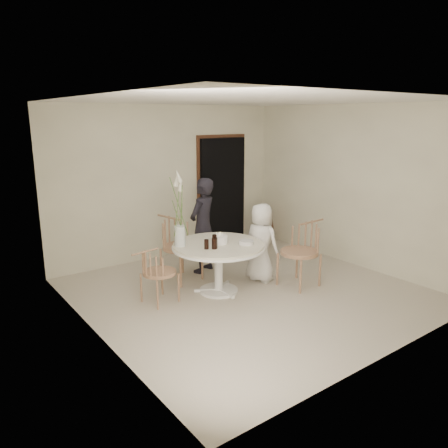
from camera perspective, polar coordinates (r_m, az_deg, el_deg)
ground at (r=6.48m, az=3.15°, el=-8.78°), size 4.50×4.50×0.00m
room_shell at (r=6.04m, az=3.36°, el=5.55°), size 4.50×4.50×4.50m
doorway at (r=8.54m, az=-0.20°, el=4.13°), size 1.00×0.10×2.10m
door_trim at (r=8.56m, az=-0.36°, el=4.56°), size 1.12×0.03×2.22m
table at (r=6.25m, az=-0.72°, el=-3.60°), size 1.33×1.33×0.73m
picture_frame at (r=8.89m, az=5.38°, el=-0.12°), size 0.56×0.30×0.71m
chair_far at (r=6.84m, az=-6.40°, el=-1.96°), size 0.61×0.65×0.98m
chair_right at (r=6.68m, az=10.60°, el=-2.57°), size 0.61×0.57×0.97m
chair_left at (r=5.95m, az=-9.31°, el=-5.76°), size 0.52×0.49×0.79m
girl at (r=7.07m, az=-2.79°, el=-0.20°), size 0.67×0.57×1.55m
boy at (r=6.72m, az=4.88°, el=-2.44°), size 0.52×0.67×1.22m
birthday_cake at (r=6.23m, az=-0.60°, el=-2.03°), size 0.23×0.23×0.16m
cola_tumbler_a at (r=5.96m, az=-1.28°, el=-2.58°), size 0.08×0.08×0.15m
cola_tumbler_b at (r=5.99m, az=-1.18°, el=-2.51°), size 0.09×0.09×0.15m
cola_tumbler_c at (r=5.96m, az=-2.31°, el=-2.66°), size 0.08×0.08×0.13m
cola_tumbler_d at (r=6.17m, az=-1.26°, el=-2.05°), size 0.08×0.08×0.14m
plate_stack at (r=6.20m, az=2.92°, el=-2.41°), size 0.23×0.23×0.05m
flower_vase at (r=6.06m, az=-5.84°, el=0.62°), size 0.15×0.15×1.08m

